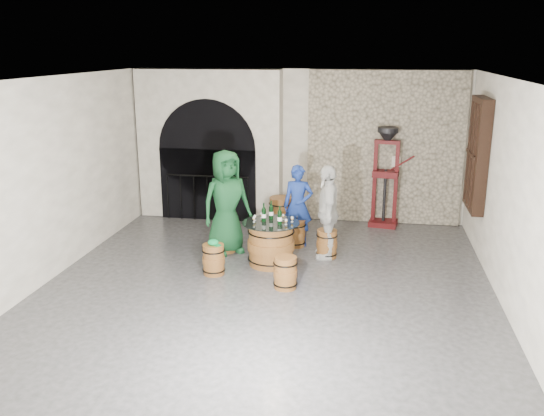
% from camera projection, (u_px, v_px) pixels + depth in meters
% --- Properties ---
extents(ground, '(8.00, 8.00, 0.00)m').
position_uv_depth(ground, '(265.00, 289.00, 8.95)').
color(ground, '#2E2E30').
rests_on(ground, ground).
extents(wall_back, '(8.00, 0.00, 8.00)m').
position_uv_depth(wall_back, '(299.00, 145.00, 12.31)').
color(wall_back, silver).
rests_on(wall_back, ground).
extents(wall_front, '(8.00, 0.00, 8.00)m').
position_uv_depth(wall_front, '(177.00, 305.00, 4.72)').
color(wall_front, silver).
rests_on(wall_front, ground).
extents(wall_left, '(0.00, 8.00, 8.00)m').
position_uv_depth(wall_left, '(48.00, 180.00, 9.09)').
color(wall_left, silver).
rests_on(wall_left, ground).
extents(wall_right, '(0.00, 8.00, 8.00)m').
position_uv_depth(wall_right, '(514.00, 200.00, 7.94)').
color(wall_right, silver).
rests_on(wall_right, ground).
extents(ceiling, '(8.00, 8.00, 0.00)m').
position_uv_depth(ceiling, '(265.00, 79.00, 8.08)').
color(ceiling, beige).
rests_on(ceiling, wall_back).
extents(stone_facing_panel, '(3.20, 0.12, 3.18)m').
position_uv_depth(stone_facing_panel, '(385.00, 148.00, 11.96)').
color(stone_facing_panel, '#AFA28B').
rests_on(stone_facing_panel, ground).
extents(arched_opening, '(3.10, 0.60, 3.19)m').
position_uv_depth(arched_opening, '(210.00, 146.00, 12.38)').
color(arched_opening, silver).
rests_on(arched_opening, ground).
extents(shuttered_window, '(0.23, 1.10, 2.00)m').
position_uv_depth(shuttered_window, '(477.00, 154.00, 10.18)').
color(shuttered_window, black).
rests_on(shuttered_window, wall_right).
extents(barrel_table, '(0.98, 0.98, 0.76)m').
position_uv_depth(barrel_table, '(271.00, 244.00, 9.88)').
color(barrel_table, brown).
rests_on(barrel_table, ground).
extents(barrel_stool_left, '(0.38, 0.38, 0.51)m').
position_uv_depth(barrel_stool_left, '(226.00, 238.00, 10.54)').
color(barrel_stool_left, brown).
rests_on(barrel_stool_left, ground).
extents(barrel_stool_far, '(0.38, 0.38, 0.51)m').
position_uv_depth(barrel_stool_far, '(296.00, 233.00, 10.82)').
color(barrel_stool_far, brown).
rests_on(barrel_stool_far, ground).
extents(barrel_stool_right, '(0.38, 0.38, 0.51)m').
position_uv_depth(barrel_stool_right, '(327.00, 244.00, 10.24)').
color(barrel_stool_right, brown).
rests_on(barrel_stool_right, ground).
extents(barrel_stool_near_right, '(0.38, 0.38, 0.51)m').
position_uv_depth(barrel_stool_near_right, '(285.00, 273.00, 8.93)').
color(barrel_stool_near_right, brown).
rests_on(barrel_stool_near_right, ground).
extents(barrel_stool_near_left, '(0.38, 0.38, 0.51)m').
position_uv_depth(barrel_stool_near_left, '(214.00, 259.00, 9.48)').
color(barrel_stool_near_left, brown).
rests_on(barrel_stool_near_left, ground).
extents(green_cap, '(0.23, 0.18, 0.10)m').
position_uv_depth(green_cap, '(213.00, 242.00, 9.40)').
color(green_cap, '#0C843E').
rests_on(green_cap, barrel_stool_near_left).
extents(person_green, '(1.09, 1.06, 1.89)m').
position_uv_depth(person_green, '(226.00, 202.00, 10.34)').
color(person_green, '#124120').
rests_on(person_green, ground).
extents(person_blue, '(0.57, 0.39, 1.54)m').
position_uv_depth(person_blue, '(298.00, 206.00, 10.77)').
color(person_blue, navy).
rests_on(person_blue, ground).
extents(person_white, '(0.51, 1.03, 1.69)m').
position_uv_depth(person_white, '(328.00, 212.00, 10.08)').
color(person_white, beige).
rests_on(person_white, ground).
extents(wine_bottle_left, '(0.08, 0.08, 0.32)m').
position_uv_depth(wine_bottle_left, '(264.00, 214.00, 9.80)').
color(wine_bottle_left, black).
rests_on(wine_bottle_left, barrel_table).
extents(wine_bottle_center, '(0.08, 0.08, 0.32)m').
position_uv_depth(wine_bottle_center, '(280.00, 217.00, 9.62)').
color(wine_bottle_center, black).
rests_on(wine_bottle_center, barrel_table).
extents(wine_bottle_right, '(0.08, 0.08, 0.32)m').
position_uv_depth(wine_bottle_right, '(271.00, 212.00, 9.94)').
color(wine_bottle_right, black).
rests_on(wine_bottle_right, barrel_table).
extents(tasting_glass_a, '(0.05, 0.05, 0.10)m').
position_uv_depth(tasting_glass_a, '(254.00, 219.00, 9.78)').
color(tasting_glass_a, '#B07722').
rests_on(tasting_glass_a, barrel_table).
extents(tasting_glass_b, '(0.05, 0.05, 0.10)m').
position_uv_depth(tasting_glass_b, '(292.00, 219.00, 9.79)').
color(tasting_glass_b, '#B07722').
rests_on(tasting_glass_b, barrel_table).
extents(tasting_glass_c, '(0.05, 0.05, 0.10)m').
position_uv_depth(tasting_glass_c, '(262.00, 215.00, 10.01)').
color(tasting_glass_c, '#B07722').
rests_on(tasting_glass_c, barrel_table).
extents(tasting_glass_d, '(0.05, 0.05, 0.10)m').
position_uv_depth(tasting_glass_d, '(283.00, 217.00, 9.92)').
color(tasting_glass_d, '#B07722').
rests_on(tasting_glass_d, barrel_table).
extents(tasting_glass_e, '(0.05, 0.05, 0.10)m').
position_uv_depth(tasting_glass_e, '(286.00, 222.00, 9.65)').
color(tasting_glass_e, '#B07722').
rests_on(tasting_glass_e, barrel_table).
extents(tasting_glass_f, '(0.05, 0.05, 0.10)m').
position_uv_depth(tasting_glass_f, '(255.00, 218.00, 9.88)').
color(tasting_glass_f, '#B07722').
rests_on(tasting_glass_f, barrel_table).
extents(side_barrel, '(0.51, 0.51, 0.68)m').
position_uv_depth(side_barrel, '(281.00, 213.00, 11.80)').
color(side_barrel, brown).
rests_on(side_barrel, ground).
extents(corking_press, '(0.87, 0.54, 2.07)m').
position_uv_depth(corking_press, '(386.00, 169.00, 11.81)').
color(corking_press, '#4A0C0D').
rests_on(corking_press, ground).
extents(control_box, '(0.18, 0.10, 0.22)m').
position_uv_depth(control_box, '(396.00, 161.00, 11.91)').
color(control_box, silver).
rests_on(control_box, wall_back).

